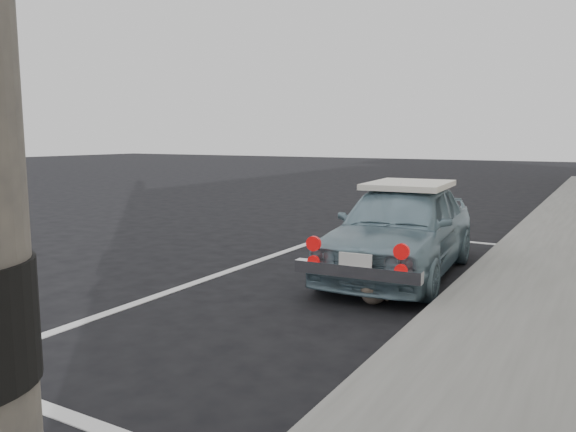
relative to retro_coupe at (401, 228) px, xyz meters
name	(u,v)px	position (x,y,z in m)	size (l,w,h in m)	color
ground	(85,372)	(-0.99, -3.94, -0.57)	(80.00, 80.00, 0.00)	black
pline_rear	(74,419)	(-0.49, -4.44, -0.57)	(3.00, 0.12, 0.01)	silver
pline_front	(422,238)	(-0.49, 2.56, -0.57)	(3.00, 0.12, 0.01)	silver
pline_side	(230,271)	(-1.89, -0.94, -0.57)	(0.12, 7.00, 0.01)	silver
retro_coupe	(401,228)	(0.00, 0.00, 0.00)	(1.56, 3.42, 1.13)	#7999A8
cat	(374,291)	(0.19, -1.36, -0.44)	(0.25, 0.55, 0.29)	#736657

